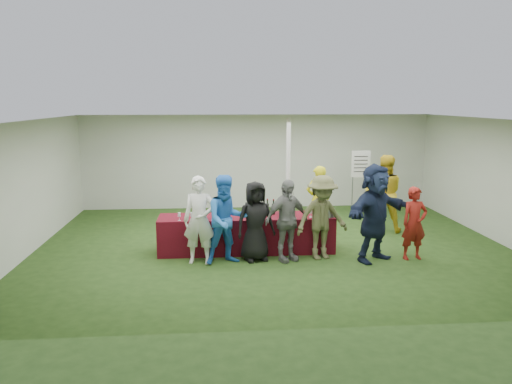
{
  "coord_description": "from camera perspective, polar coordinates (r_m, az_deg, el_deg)",
  "views": [
    {
      "loc": [
        -1.2,
        -10.32,
        3.1
      ],
      "look_at": [
        -0.39,
        -0.33,
        1.25
      ],
      "focal_mm": 35.0,
      "sensor_mm": 36.0,
      "label": 1
    }
  ],
  "objects": [
    {
      "name": "tent",
      "position": [
        11.78,
        3.69,
        1.89
      ],
      "size": [
        10.0,
        10.0,
        10.0
      ],
      "color": "white",
      "rests_on": "ground"
    },
    {
      "name": "bar_towel",
      "position": [
        10.53,
        7.23,
        -2.44
      ],
      "size": [
        0.25,
        0.18,
        0.03
      ],
      "primitive_type": "cube",
      "color": "white",
      "rests_on": "serving_table"
    },
    {
      "name": "customer_0",
      "position": [
        9.58,
        -6.47,
        -3.21
      ],
      "size": [
        0.66,
        0.48,
        1.69
      ],
      "primitive_type": "imported",
      "rotation": [
        0.0,
        0.0,
        -0.13
      ],
      "color": "white",
      "rests_on": "ground"
    },
    {
      "name": "customer_5",
      "position": [
        9.92,
        13.45,
        -2.31
      ],
      "size": [
        1.8,
        1.45,
        1.91
      ],
      "primitive_type": "imported",
      "rotation": [
        0.0,
        0.0,
        0.58
      ],
      "color": "#17223D",
      "rests_on": "ground"
    },
    {
      "name": "ground",
      "position": [
        10.84,
        1.9,
        -6.16
      ],
      "size": [
        60.0,
        60.0,
        0.0
      ],
      "primitive_type": "plane",
      "color": "#284719",
      "rests_on": "ground"
    },
    {
      "name": "staff_back",
      "position": [
        12.19,
        14.42,
        -0.17
      ],
      "size": [
        1.0,
        0.85,
        1.84
      ],
      "primitive_type": "imported",
      "rotation": [
        0.0,
        0.0,
        2.96
      ],
      "color": "gold",
      "rests_on": "ground"
    },
    {
      "name": "wine_list_sign",
      "position": [
        13.42,
        11.86,
        2.59
      ],
      "size": [
        0.5,
        0.03,
        1.8
      ],
      "color": "slate",
      "rests_on": "ground"
    },
    {
      "name": "customer_1",
      "position": [
        9.52,
        -3.37,
        -3.17
      ],
      "size": [
        0.98,
        0.85,
        1.72
      ],
      "primitive_type": "imported",
      "rotation": [
        0.0,
        0.0,
        0.27
      ],
      "color": "blue",
      "rests_on": "ground"
    },
    {
      "name": "customer_2",
      "position": [
        9.71,
        -0.07,
        -3.35
      ],
      "size": [
        0.87,
        0.68,
        1.57
      ],
      "primitive_type": "imported",
      "rotation": [
        0.0,
        0.0,
        0.27
      ],
      "color": "black",
      "rests_on": "ground"
    },
    {
      "name": "wine_bottles",
      "position": [
        10.45,
        2.37,
        -1.86
      ],
      "size": [
        0.71,
        0.12,
        0.32
      ],
      "color": "black",
      "rests_on": "serving_table"
    },
    {
      "name": "serving_table",
      "position": [
        10.37,
        -1.1,
        -4.78
      ],
      "size": [
        3.6,
        0.8,
        0.75
      ],
      "primitive_type": "cube",
      "color": "maroon",
      "rests_on": "ground"
    },
    {
      "name": "customer_6",
      "position": [
        10.27,
        17.64,
        -3.44
      ],
      "size": [
        0.57,
        0.41,
        1.44
      ],
      "primitive_type": "imported",
      "rotation": [
        0.0,
        0.0,
        0.14
      ],
      "color": "maroon",
      "rests_on": "ground"
    },
    {
      "name": "customer_4",
      "position": [
        9.87,
        7.54,
        -2.9
      ],
      "size": [
        1.21,
        0.89,
        1.67
      ],
      "primitive_type": "imported",
      "rotation": [
        0.0,
        0.0,
        0.27
      ],
      "color": "brown",
      "rests_on": "ground"
    },
    {
      "name": "dump_bucket",
      "position": [
        10.28,
        8.25,
        -2.35
      ],
      "size": [
        0.27,
        0.27,
        0.18
      ],
      "primitive_type": "cylinder",
      "color": "slate",
      "rests_on": "serving_table"
    },
    {
      "name": "customer_3",
      "position": [
        9.68,
        3.52,
        -3.27
      ],
      "size": [
        1.02,
        0.76,
        1.61
      ],
      "primitive_type": "imported",
      "rotation": [
        0.0,
        0.0,
        0.44
      ],
      "color": "slate",
      "rests_on": "ground"
    },
    {
      "name": "water_bottle",
      "position": [
        10.34,
        -0.8,
        -2.09
      ],
      "size": [
        0.07,
        0.07,
        0.23
      ],
      "color": "silver",
      "rests_on": "serving_table"
    },
    {
      "name": "wine_glasses",
      "position": [
        9.98,
        -3.92,
        -2.52
      ],
      "size": [
        2.71,
        0.13,
        0.16
      ],
      "color": "silver",
      "rests_on": "serving_table"
    },
    {
      "name": "staff_pourer",
      "position": [
        11.75,
        7.12,
        -0.89
      ],
      "size": [
        0.63,
        0.45,
        1.61
      ],
      "primitive_type": "imported",
      "rotation": [
        0.0,
        0.0,
        3.26
      ],
      "color": "yellow",
      "rests_on": "ground"
    }
  ]
}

